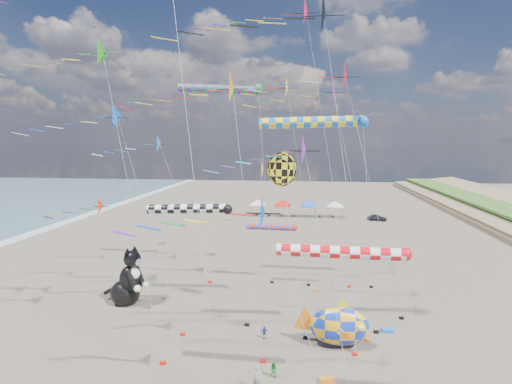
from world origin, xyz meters
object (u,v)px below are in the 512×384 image
object	(u,v)px
cat_inflatable	(128,275)
fish_inflatable	(338,326)
person_adult	(257,379)
child_green	(274,370)
child_blue	(264,332)
parked_car	(377,217)

from	to	relation	value
cat_inflatable	fish_inflatable	distance (m)	19.13
person_adult	cat_inflatable	bearing A→B (deg)	135.77
cat_inflatable	fish_inflatable	xyz separation A→B (m)	(18.30, -5.46, -1.13)
person_adult	child_green	size ratio (longest dim) A/B	1.53
fish_inflatable	child_blue	xyz separation A→B (m)	(-5.39, 0.58, -1.11)
fish_inflatable	child_green	size ratio (longest dim) A/B	5.53
cat_inflatable	parked_car	bearing A→B (deg)	73.56
cat_inflatable	person_adult	world-z (taller)	cat_inflatable
fish_inflatable	parked_car	xyz separation A→B (m)	(10.89, 47.64, -1.00)
person_adult	child_blue	distance (m)	6.37
cat_inflatable	parked_car	world-z (taller)	cat_inflatable
parked_car	child_blue	bearing A→B (deg)	170.29
person_adult	child_blue	xyz separation A→B (m)	(-0.25, 6.36, -0.30)
cat_inflatable	fish_inflatable	size ratio (longest dim) A/B	0.96
child_green	child_blue	world-z (taller)	child_green
fish_inflatable	parked_car	world-z (taller)	fish_inflatable
cat_inflatable	person_adult	size ratio (longest dim) A/B	3.46
child_blue	child_green	bearing A→B (deg)	-98.51
fish_inflatable	child_blue	size ratio (longest dim) A/B	5.77
person_adult	child_blue	bearing A→B (deg)	88.49
fish_inflatable	child_green	distance (m)	6.19
child_green	child_blue	size ratio (longest dim) A/B	1.04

